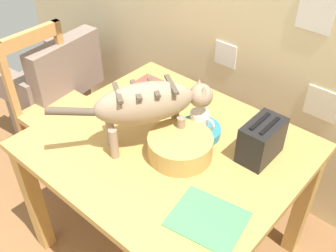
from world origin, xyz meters
The scene contains 10 objects.
dining_table centered at (0.04, 1.34, 0.65)m, with size 1.12×0.97×0.74m.
cat centered at (-0.02, 1.29, 0.95)m, with size 0.40×0.59×0.31m.
saucer_bowl centered at (0.10, 1.48, 0.76)m, with size 0.20×0.20×0.04m, color teal.
coffee_mug centered at (0.10, 1.48, 0.82)m, with size 0.12×0.08×0.09m.
magazine centered at (0.42, 1.12, 0.75)m, with size 0.26×0.22×0.01m, color #469D56.
book_stack centered at (-0.32, 1.62, 0.76)m, with size 0.17×0.14×0.04m.
wicker_basket centered at (0.13, 1.32, 0.79)m, with size 0.27×0.27×0.10m.
toaster centered at (0.38, 1.53, 0.83)m, with size 0.12×0.20×0.18m.
wooden_chair_near centered at (-0.90, 1.38, 0.45)m, with size 0.43×0.43×0.93m.
wicker_armchair centered at (-1.28, 1.57, 0.27)m, with size 0.63×0.65×0.78m.
Camera 1 is at (0.89, 0.38, 1.86)m, focal length 41.37 mm.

